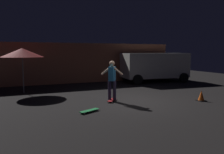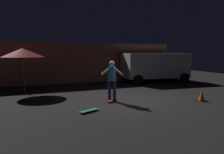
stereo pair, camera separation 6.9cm
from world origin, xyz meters
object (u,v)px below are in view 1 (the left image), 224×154
Objects in this scene: skater at (112,77)px; traffic_cone at (201,96)px; skateboard_spare at (89,111)px; skateboard_ridden at (112,100)px; parked_van at (155,65)px; patio_umbrella at (22,53)px.

skater is 3.63× the size of traffic_cone.
skateboard_ridden is at bearing 42.51° from skateboard_spare.
parked_van is at bearing 41.58° from skateboard_ridden.
parked_van is 6.38m from traffic_cone.
patio_umbrella is 1.38× the size of skater.
patio_umbrella is at bearing 144.98° from traffic_cone.
parked_van is 8.83m from patio_umbrella.
skater is 3.95m from traffic_cone.
parked_van is at bearing 74.76° from traffic_cone.
skateboard_ridden is 1.59× the size of traffic_cone.
skateboard_spare is 2.14m from skater.
skateboard_ridden is at bearing 90.00° from skater.
skater is (1.40, 1.29, 0.98)m from skateboard_spare.
skater reaches higher than traffic_cone.
traffic_cone is at bearing -1.59° from skateboard_spare.
skater is at bearing 158.34° from traffic_cone.
parked_van is 7.10m from skateboard_ridden.
skateboard_spare is (-6.65, -5.95, -1.11)m from parked_van.
skater is at bearing -45.46° from patio_umbrella.
patio_umbrella is at bearing 113.12° from skateboard_spare.
skater is (0.00, -0.00, 0.98)m from skateboard_ridden.
parked_van is 6.50× the size of skateboard_ridden.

